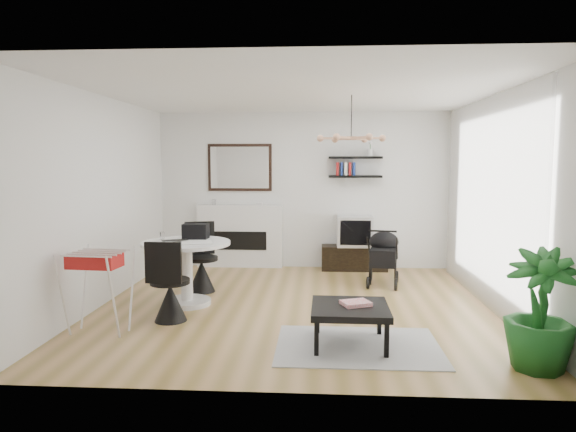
# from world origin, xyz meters

# --- Properties ---
(floor) EXTENTS (5.00, 5.00, 0.00)m
(floor) POSITION_xyz_m (0.00, 0.00, 0.00)
(floor) COLOR olive
(floor) RESTS_ON ground
(ceiling) EXTENTS (5.00, 5.00, 0.00)m
(ceiling) POSITION_xyz_m (0.00, 0.00, 2.70)
(ceiling) COLOR white
(ceiling) RESTS_ON wall_back
(wall_back) EXTENTS (5.00, 0.00, 5.00)m
(wall_back) POSITION_xyz_m (0.00, 2.50, 1.35)
(wall_back) COLOR white
(wall_back) RESTS_ON floor
(wall_left) EXTENTS (0.00, 5.00, 5.00)m
(wall_left) POSITION_xyz_m (-2.50, 0.00, 1.35)
(wall_left) COLOR white
(wall_left) RESTS_ON floor
(wall_right) EXTENTS (0.00, 5.00, 5.00)m
(wall_right) POSITION_xyz_m (2.50, 0.00, 1.35)
(wall_right) COLOR white
(wall_right) RESTS_ON floor
(sheer_curtain) EXTENTS (0.04, 3.60, 2.60)m
(sheer_curtain) POSITION_xyz_m (2.40, 0.20, 1.35)
(sheer_curtain) COLOR white
(sheer_curtain) RESTS_ON wall_right
(fireplace) EXTENTS (1.50, 0.17, 2.16)m
(fireplace) POSITION_xyz_m (-1.10, 2.42, 0.69)
(fireplace) COLOR white
(fireplace) RESTS_ON floor
(shelf_lower) EXTENTS (0.90, 0.25, 0.04)m
(shelf_lower) POSITION_xyz_m (0.89, 2.37, 1.60)
(shelf_lower) COLOR black
(shelf_lower) RESTS_ON wall_back
(shelf_upper) EXTENTS (0.90, 0.25, 0.04)m
(shelf_upper) POSITION_xyz_m (0.89, 2.37, 1.92)
(shelf_upper) COLOR black
(shelf_upper) RESTS_ON wall_back
(pendant_lamp) EXTENTS (0.90, 0.90, 0.10)m
(pendant_lamp) POSITION_xyz_m (0.70, 0.30, 2.15)
(pendant_lamp) COLOR tan
(pendant_lamp) RESTS_ON ceiling
(tv_console) EXTENTS (1.11, 0.39, 0.42)m
(tv_console) POSITION_xyz_m (0.89, 2.30, 0.21)
(tv_console) COLOR black
(tv_console) RESTS_ON floor
(crt_tv) EXTENTS (0.59, 0.52, 0.52)m
(crt_tv) POSITION_xyz_m (0.89, 2.29, 0.68)
(crt_tv) COLOR silver
(crt_tv) RESTS_ON tv_console
(dining_table) EXTENTS (1.13, 1.13, 0.83)m
(dining_table) POSITION_xyz_m (-1.41, -0.02, 0.55)
(dining_table) COLOR white
(dining_table) RESTS_ON floor
(laptop) EXTENTS (0.38, 0.33, 0.03)m
(laptop) POSITION_xyz_m (-1.53, -0.10, 0.84)
(laptop) COLOR black
(laptop) RESTS_ON dining_table
(black_bag) EXTENTS (0.34, 0.21, 0.20)m
(black_bag) POSITION_xyz_m (-1.35, 0.25, 0.93)
(black_bag) COLOR black
(black_bag) RESTS_ON dining_table
(newspaper) EXTENTS (0.45, 0.40, 0.01)m
(newspaper) POSITION_xyz_m (-1.25, -0.12, 0.83)
(newspaper) COLOR white
(newspaper) RESTS_ON dining_table
(drinking_glass) EXTENTS (0.06, 0.06, 0.10)m
(drinking_glass) POSITION_xyz_m (-1.78, 0.15, 0.88)
(drinking_glass) COLOR white
(drinking_glass) RESTS_ON dining_table
(chair_far) EXTENTS (0.51, 0.52, 0.99)m
(chair_far) POSITION_xyz_m (-1.38, 0.68, 0.31)
(chair_far) COLOR black
(chair_far) RESTS_ON floor
(chair_near) EXTENTS (0.46, 0.47, 0.96)m
(chair_near) POSITION_xyz_m (-1.43, -0.73, 0.30)
(chair_near) COLOR black
(chair_near) RESTS_ON floor
(drying_rack) EXTENTS (0.64, 0.61, 0.90)m
(drying_rack) POSITION_xyz_m (-2.07, -1.18, 0.47)
(drying_rack) COLOR white
(drying_rack) RESTS_ON floor
(stroller) EXTENTS (0.56, 0.77, 0.89)m
(stroller) POSITION_xyz_m (1.26, 1.25, 0.38)
(stroller) COLOR black
(stroller) RESTS_ON floor
(rug) EXTENTS (1.63, 1.18, 0.01)m
(rug) POSITION_xyz_m (0.69, -1.42, 0.01)
(rug) COLOR #9E9E9E
(rug) RESTS_ON floor
(coffee_table) EXTENTS (0.78, 0.78, 0.40)m
(coffee_table) POSITION_xyz_m (0.61, -1.37, 0.36)
(coffee_table) COLOR black
(coffee_table) RESTS_ON rug
(magazines) EXTENTS (0.33, 0.30, 0.04)m
(magazines) POSITION_xyz_m (0.67, -1.35, 0.43)
(magazines) COLOR #DF3742
(magazines) RESTS_ON coffee_table
(potted_plant) EXTENTS (0.79, 0.79, 1.09)m
(potted_plant) POSITION_xyz_m (2.25, -1.89, 0.54)
(potted_plant) COLOR #19591D
(potted_plant) RESTS_ON floor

